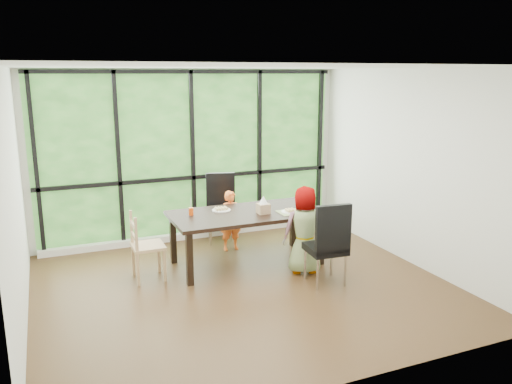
# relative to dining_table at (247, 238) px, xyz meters

# --- Properties ---
(ground) EXTENTS (5.00, 5.00, 0.00)m
(ground) POSITION_rel_dining_table_xyz_m (-0.34, -0.75, -0.38)
(ground) COLOR black
(ground) RESTS_ON ground
(back_wall) EXTENTS (5.00, 0.00, 5.00)m
(back_wall) POSITION_rel_dining_table_xyz_m (-0.34, 1.50, 0.98)
(back_wall) COLOR silver
(back_wall) RESTS_ON ground
(foliage_backdrop) EXTENTS (4.80, 0.02, 2.65)m
(foliage_backdrop) POSITION_rel_dining_table_xyz_m (-0.34, 1.48, 0.98)
(foliage_backdrop) COLOR #21471C
(foliage_backdrop) RESTS_ON back_wall
(window_mullions) EXTENTS (4.80, 0.06, 2.65)m
(window_mullions) POSITION_rel_dining_table_xyz_m (-0.34, 1.44, 0.98)
(window_mullions) COLOR black
(window_mullions) RESTS_ON back_wall
(window_sill) EXTENTS (4.80, 0.12, 0.10)m
(window_sill) POSITION_rel_dining_table_xyz_m (-0.34, 1.40, -0.33)
(window_sill) COLOR silver
(window_sill) RESTS_ON ground
(dining_table) EXTENTS (2.13, 1.13, 0.75)m
(dining_table) POSITION_rel_dining_table_xyz_m (0.00, 0.00, 0.00)
(dining_table) COLOR black
(dining_table) RESTS_ON ground
(chair_window_leather) EXTENTS (0.56, 0.56, 1.08)m
(chair_window_leather) POSITION_rel_dining_table_xyz_m (-0.00, 1.06, 0.17)
(chair_window_leather) COLOR black
(chair_window_leather) RESTS_ON ground
(chair_interior_leather) EXTENTS (0.49, 0.49, 1.08)m
(chair_interior_leather) POSITION_rel_dining_table_xyz_m (0.67, -1.02, 0.17)
(chair_interior_leather) COLOR black
(chair_interior_leather) RESTS_ON ground
(chair_end_beech) EXTENTS (0.40, 0.42, 0.90)m
(chair_end_beech) POSITION_rel_dining_table_xyz_m (-1.38, -0.03, 0.08)
(chair_end_beech) COLOR tan
(chair_end_beech) RESTS_ON ground
(child_toddler) EXTENTS (0.34, 0.23, 0.91)m
(child_toddler) POSITION_rel_dining_table_xyz_m (-0.00, 0.64, 0.08)
(child_toddler) COLOR orange
(child_toddler) RESTS_ON ground
(child_older) EXTENTS (0.66, 0.53, 1.19)m
(child_older) POSITION_rel_dining_table_xyz_m (0.62, -0.59, 0.22)
(child_older) COLOR gray
(child_older) RESTS_ON ground
(placemat) EXTENTS (0.41, 0.30, 0.01)m
(placemat) POSITION_rel_dining_table_xyz_m (0.60, -0.25, 0.38)
(placemat) COLOR tan
(placemat) RESTS_ON dining_table
(plate_far) EXTENTS (0.26, 0.26, 0.02)m
(plate_far) POSITION_rel_dining_table_xyz_m (-0.30, 0.21, 0.38)
(plate_far) COLOR white
(plate_far) RESTS_ON dining_table
(plate_near) EXTENTS (0.26, 0.26, 0.02)m
(plate_near) POSITION_rel_dining_table_xyz_m (0.56, -0.25, 0.38)
(plate_near) COLOR white
(plate_near) RESTS_ON dining_table
(orange_cup) EXTENTS (0.06, 0.06, 0.10)m
(orange_cup) POSITION_rel_dining_table_xyz_m (-0.75, 0.16, 0.43)
(orange_cup) COLOR #DC480D
(orange_cup) RESTS_ON dining_table
(green_cup) EXTENTS (0.07, 0.07, 0.11)m
(green_cup) POSITION_rel_dining_table_xyz_m (0.86, -0.31, 0.43)
(green_cup) COLOR #43D126
(green_cup) RESTS_ON dining_table
(white_mug) EXTENTS (0.08, 0.08, 0.08)m
(white_mug) POSITION_rel_dining_table_xyz_m (0.94, 0.04, 0.41)
(white_mug) COLOR white
(white_mug) RESTS_ON dining_table
(tissue_box) EXTENTS (0.16, 0.16, 0.14)m
(tissue_box) POSITION_rel_dining_table_xyz_m (0.19, -0.14, 0.44)
(tissue_box) COLOR tan
(tissue_box) RESTS_ON dining_table
(crepe_rolls_far) EXTENTS (0.20, 0.12, 0.04)m
(crepe_rolls_far) POSITION_rel_dining_table_xyz_m (-0.30, 0.21, 0.41)
(crepe_rolls_far) COLOR tan
(crepe_rolls_far) RESTS_ON plate_far
(crepe_rolls_near) EXTENTS (0.15, 0.12, 0.04)m
(crepe_rolls_near) POSITION_rel_dining_table_xyz_m (0.56, -0.25, 0.41)
(crepe_rolls_near) COLOR tan
(crepe_rolls_near) RESTS_ON plate_near
(straw_white) EXTENTS (0.01, 0.04, 0.20)m
(straw_white) POSITION_rel_dining_table_xyz_m (-0.75, 0.16, 0.52)
(straw_white) COLOR white
(straw_white) RESTS_ON orange_cup
(straw_pink) EXTENTS (0.01, 0.04, 0.20)m
(straw_pink) POSITION_rel_dining_table_xyz_m (0.86, -0.31, 0.52)
(straw_pink) COLOR pink
(straw_pink) RESTS_ON green_cup
(tissue) EXTENTS (0.12, 0.12, 0.11)m
(tissue) POSITION_rel_dining_table_xyz_m (0.19, -0.14, 0.57)
(tissue) COLOR white
(tissue) RESTS_ON tissue_box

